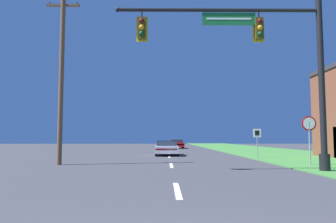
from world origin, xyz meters
name	(u,v)px	position (x,y,z in m)	size (l,w,h in m)	color
grass_verge_right	(273,152)	(10.50, 30.00, 0.02)	(10.00, 110.00, 0.04)	#428438
road_center_line	(169,157)	(0.00, 22.00, 0.01)	(0.16, 34.80, 0.01)	silver
signal_mast	(270,60)	(4.21, 10.88, 4.76)	(9.12, 0.47, 7.81)	black
car_ahead	(167,148)	(-0.16, 24.14, 0.60)	(1.88, 4.58, 1.19)	black
far_car	(177,144)	(1.35, 42.54, 0.60)	(1.82, 4.54, 1.19)	black
stop_sign	(309,129)	(7.14, 13.92, 1.86)	(0.76, 0.07, 2.50)	gray
route_sign_post	(257,136)	(6.23, 20.30, 1.53)	(0.55, 0.06, 2.03)	gray
utility_pole_near	(61,72)	(-5.93, 14.55, 4.95)	(1.80, 0.26, 9.59)	brown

